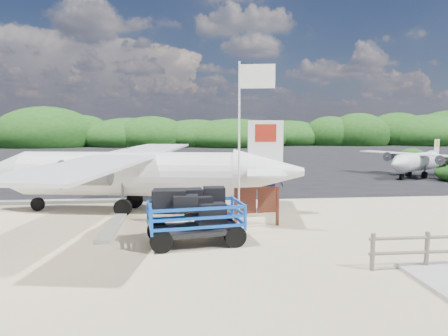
# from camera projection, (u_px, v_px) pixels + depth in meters

# --- Properties ---
(ground) EXTENTS (160.00, 160.00, 0.00)m
(ground) POSITION_uv_depth(u_px,v_px,m) (235.00, 225.00, 15.11)
(ground) COLOR beige
(asphalt_apron) EXTENTS (90.00, 50.00, 0.04)m
(asphalt_apron) POSITION_uv_depth(u_px,v_px,m) (201.00, 158.00, 44.78)
(asphalt_apron) COLOR #B2B2B2
(asphalt_apron) RESTS_ON ground
(lagoon) EXTENTS (9.00, 7.00, 0.40)m
(lagoon) POSITION_uv_depth(u_px,v_px,m) (3.00, 221.00, 15.71)
(lagoon) COLOR #B2B2B2
(lagoon) RESTS_ON ground
(vegetation_band) EXTENTS (124.00, 8.00, 4.40)m
(vegetation_band) POSITION_uv_depth(u_px,v_px,m) (195.00, 146.00, 69.50)
(vegetation_band) COLOR #B2B2B2
(vegetation_band) RESTS_ON ground
(baggage_cart) EXTENTS (3.45, 2.30, 1.60)m
(baggage_cart) POSITION_uv_depth(u_px,v_px,m) (196.00, 244.00, 12.78)
(baggage_cart) COLOR blue
(baggage_cart) RESTS_ON ground
(flagpole) EXTENTS (1.25, 0.73, 5.86)m
(flagpole) POSITION_uv_depth(u_px,v_px,m) (239.00, 236.00, 13.71)
(flagpole) COLOR white
(flagpole) RESTS_ON ground
(signboard) EXTENTS (1.86, 0.40, 1.52)m
(signboard) POSITION_uv_depth(u_px,v_px,m) (257.00, 227.00, 14.92)
(signboard) COLOR #582619
(signboard) RESTS_ON ground
(crew_a) EXTENTS (0.76, 0.57, 1.88)m
(crew_a) POSITION_uv_depth(u_px,v_px,m) (204.00, 190.00, 17.36)
(crew_a) COLOR #131547
(crew_a) RESTS_ON ground
(crew_b) EXTENTS (0.91, 0.79, 1.59)m
(crew_b) POSITION_uv_depth(u_px,v_px,m) (235.00, 182.00, 20.80)
(crew_b) COLOR #131547
(crew_b) RESTS_ON ground
(crew_c) EXTENTS (1.19, 0.55, 1.98)m
(crew_c) POSITION_uv_depth(u_px,v_px,m) (271.00, 186.00, 18.17)
(crew_c) COLOR #131547
(crew_c) RESTS_ON ground
(aircraft_large) EXTENTS (19.32, 19.32, 5.04)m
(aircraft_large) POSITION_uv_depth(u_px,v_px,m) (332.00, 159.00, 43.36)
(aircraft_large) COLOR #B2B2B2
(aircraft_large) RESTS_ON ground
(aircraft_small) EXTENTS (9.71, 9.71, 2.54)m
(aircraft_small) POSITION_uv_depth(u_px,v_px,m) (79.00, 158.00, 44.96)
(aircraft_small) COLOR #B2B2B2
(aircraft_small) RESTS_ON ground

